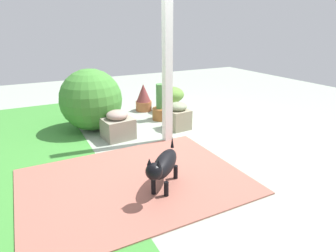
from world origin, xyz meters
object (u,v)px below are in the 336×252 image
stone_planter_mid (118,125)px  terracotta_pot_tall (161,107)px  porch_pillar (167,52)px  stone_planter_nearest (178,116)px  terracotta_pot_broad (171,97)px  terracotta_pot_spiky (144,98)px  dog (164,165)px  round_shrub (91,100)px

stone_planter_mid → terracotta_pot_tall: size_ratio=0.73×
porch_pillar → stone_planter_nearest: porch_pillar is taller
terracotta_pot_broad → terracotta_pot_spiky: terracotta_pot_spiky is taller
porch_pillar → dog: size_ratio=4.27×
terracotta_pot_spiky → terracotta_pot_broad: bearing=-121.3°
porch_pillar → stone_planter_mid: 1.33m
stone_planter_mid → terracotta_pot_tall: (0.53, -0.99, 0.03)m
stone_planter_nearest → stone_planter_mid: 1.02m
round_shrub → terracotta_pot_spiky: 1.35m
round_shrub → terracotta_pot_broad: (0.32, -1.65, -0.21)m
round_shrub → terracotta_pot_tall: 1.26m
terracotta_pot_broad → dog: dog is taller
stone_planter_mid → terracotta_pot_tall: 1.12m
terracotta_pot_spiky → round_shrub: bearing=117.5°
terracotta_pot_tall → stone_planter_mid: bearing=117.9°
round_shrub → stone_planter_nearest: bearing=-116.7°
round_shrub → terracotta_pot_tall: round_shrub is taller
porch_pillar → terracotta_pot_tall: bearing=-20.9°
stone_planter_mid → terracotta_pot_spiky: size_ratio=0.88×
porch_pillar → terracotta_pot_tall: porch_pillar is taller
round_shrub → dog: 2.24m
terracotta_pot_broad → round_shrub: bearing=101.0°
terracotta_pot_broad → dog: 2.92m
stone_planter_nearest → terracotta_pot_broad: 1.03m
porch_pillar → terracotta_pot_spiky: bearing=-10.7°
stone_planter_mid → round_shrub: 0.71m
stone_planter_nearest → terracotta_pot_spiky: terracotta_pot_spiky is taller
terracotta_pot_spiky → stone_planter_nearest: bearing=-176.0°
round_shrub → terracotta_pot_tall: (-0.07, -1.23, -0.27)m
stone_planter_nearest → round_shrub: 1.44m
stone_planter_mid → round_shrub: round_shrub is taller
porch_pillar → stone_planter_nearest: (0.39, -0.39, -1.08)m
porch_pillar → round_shrub: size_ratio=2.58×
porch_pillar → terracotta_pot_broad: (1.35, -0.78, -1.00)m
terracotta_pot_tall → terracotta_pot_broad: bearing=-47.0°
stone_planter_nearest → round_shrub: round_shrub is taller
terracotta_pot_broad → terracotta_pot_spiky: (0.29, 0.48, -0.04)m
round_shrub → dog: (-2.22, -0.20, -0.21)m
porch_pillar → terracotta_pot_tall: size_ratio=3.94×
round_shrub → dog: round_shrub is taller
stone_planter_mid → round_shrub: bearing=21.9°
stone_planter_nearest → terracotta_pot_broad: terracotta_pot_broad is taller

